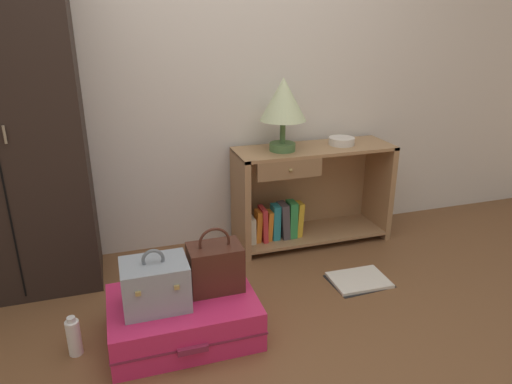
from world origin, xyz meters
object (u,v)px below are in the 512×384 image
object	(u,v)px
bookshelf	(305,195)
wardrobe	(2,125)
train_case	(155,284)
bowl	(342,141)
suitcase_large	(183,317)
open_book_on_floor	(359,280)
handbag	(215,267)
bottle	(74,337)
table_lamp	(283,102)

from	to	relation	value
bookshelf	wardrobe	bearing A→B (deg)	-178.37
wardrobe	train_case	size ratio (longest dim) A/B	6.26
bowl	suitcase_large	bearing A→B (deg)	-147.29
suitcase_large	open_book_on_floor	size ratio (longest dim) A/B	1.99
bowl	train_case	bearing A→B (deg)	-149.03
handbag	bottle	world-z (taller)	handbag
bookshelf	open_book_on_floor	bearing A→B (deg)	-81.68
table_lamp	bowl	distance (m)	0.53
bowl	bottle	world-z (taller)	bowl
wardrobe	bowl	bearing A→B (deg)	1.08
wardrobe	handbag	world-z (taller)	wardrobe
train_case	bottle	bearing A→B (deg)	174.92
bookshelf	bottle	bearing A→B (deg)	-152.13
bookshelf	open_book_on_floor	size ratio (longest dim) A/B	2.98
suitcase_large	handbag	bearing A→B (deg)	14.05
bookshelf	open_book_on_floor	xyz separation A→B (m)	(0.09, -0.64, -0.33)
table_lamp	train_case	size ratio (longest dim) A/B	1.52
wardrobe	handbag	size ratio (longest dim) A/B	5.74
bookshelf	handbag	distance (m)	1.13
open_book_on_floor	handbag	bearing A→B (deg)	-171.62
train_case	bottle	xyz separation A→B (m)	(-0.39, 0.03, -0.23)
bowl	suitcase_large	xyz separation A→B (m)	(-1.25, -0.80, -0.61)
bookshelf	handbag	size ratio (longest dim) A/B	3.22
table_lamp	handbag	size ratio (longest dim) A/B	1.39
table_lamp	bowl	xyz separation A→B (m)	(0.44, 0.02, -0.29)
train_case	wardrobe	bearing A→B (deg)	130.43
bowl	bottle	size ratio (longest dim) A/B	0.86
handbag	wardrobe	bearing A→B (deg)	143.56
bowl	bottle	xyz separation A→B (m)	(-1.77, -0.79, -0.62)
wardrobe	bottle	distance (m)	1.18
bookshelf	bottle	size ratio (longest dim) A/B	5.30
table_lamp	bottle	distance (m)	1.79
wardrobe	bowl	world-z (taller)	wardrobe
train_case	open_book_on_floor	world-z (taller)	train_case
open_book_on_floor	suitcase_large	bearing A→B (deg)	-170.67
table_lamp	train_case	world-z (taller)	table_lamp
bottle	suitcase_large	bearing A→B (deg)	-1.49
bowl	train_case	distance (m)	1.65
train_case	bottle	distance (m)	0.46
bowl	bottle	distance (m)	2.03
bowl	train_case	xyz separation A→B (m)	(-1.38, -0.83, -0.38)
bookshelf	table_lamp	size ratio (longest dim) A/B	2.31
bookshelf	handbag	xyz separation A→B (m)	(-0.82, -0.77, -0.01)
train_case	table_lamp	bearing A→B (deg)	40.78
bottle	open_book_on_floor	xyz separation A→B (m)	(1.61, 0.17, -0.09)
suitcase_large	handbag	world-z (taller)	handbag
wardrobe	handbag	xyz separation A→B (m)	(0.98, -0.72, -0.63)
table_lamp	open_book_on_floor	distance (m)	1.20
bowl	handbag	size ratio (longest dim) A/B	0.52
table_lamp	suitcase_large	distance (m)	1.44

